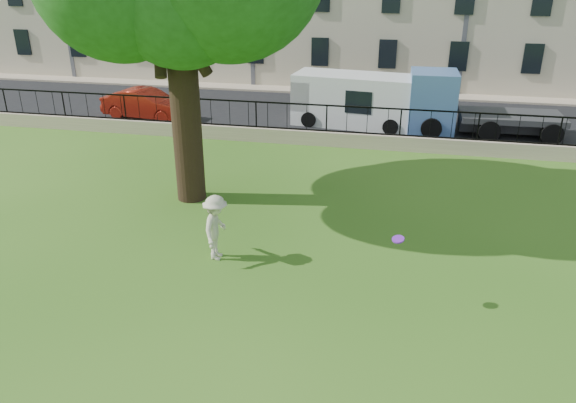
% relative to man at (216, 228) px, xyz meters
% --- Properties ---
extents(ground, '(120.00, 120.00, 0.00)m').
position_rel_man_xyz_m(ground, '(1.40, -1.91, -0.88)').
color(ground, '#2F5F16').
rests_on(ground, ground).
extents(retaining_wall, '(50.00, 0.40, 0.60)m').
position_rel_man_xyz_m(retaining_wall, '(1.40, 10.09, -0.58)').
color(retaining_wall, tan).
rests_on(retaining_wall, ground).
extents(iron_railing, '(50.00, 0.05, 1.13)m').
position_rel_man_xyz_m(iron_railing, '(1.40, 10.09, 0.27)').
color(iron_railing, black).
rests_on(iron_railing, retaining_wall).
extents(street, '(60.00, 9.00, 0.01)m').
position_rel_man_xyz_m(street, '(1.40, 14.79, -0.87)').
color(street, black).
rests_on(street, ground).
extents(sidewalk, '(60.00, 1.40, 0.12)m').
position_rel_man_xyz_m(sidewalk, '(1.40, 19.99, -0.82)').
color(sidewalk, tan).
rests_on(sidewalk, ground).
extents(man, '(0.67, 1.14, 1.76)m').
position_rel_man_xyz_m(man, '(0.00, 0.00, 0.00)').
color(man, beige).
rests_on(man, ground).
extents(frisbee, '(0.28, 0.27, 0.12)m').
position_rel_man_xyz_m(frisbee, '(4.59, -1.19, 0.76)').
color(frisbee, purple).
extents(red_sedan, '(4.48, 2.05, 1.42)m').
position_rel_man_xyz_m(red_sedan, '(-7.73, 12.49, -0.17)').
color(red_sedan, '#AA2315').
rests_on(red_sedan, street).
extents(white_van, '(5.80, 2.85, 2.34)m').
position_rel_man_xyz_m(white_van, '(2.23, 13.49, 0.29)').
color(white_van, silver).
rests_on(white_van, street).
extents(blue_truck, '(6.49, 2.45, 2.70)m').
position_rel_man_xyz_m(blue_truck, '(7.90, 13.15, 0.47)').
color(blue_truck, '#4F77B9').
rests_on(blue_truck, street).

